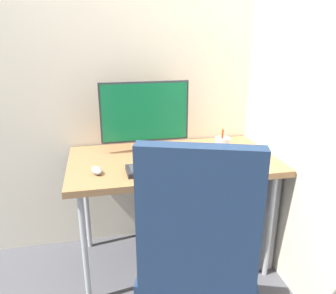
% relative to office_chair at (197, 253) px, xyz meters
% --- Properties ---
extents(ground_plane, '(8.00, 8.00, 0.00)m').
position_rel_office_chair_xyz_m(ground_plane, '(0.05, 0.73, -0.59)').
color(ground_plane, '#4C4C51').
extents(wall_back, '(2.65, 0.04, 2.80)m').
position_rel_office_chair_xyz_m(wall_back, '(0.05, 1.11, 0.81)').
color(wall_back, beige).
rests_on(wall_back, ground_plane).
extents(wall_side_right, '(0.04, 2.07, 2.80)m').
position_rel_office_chair_xyz_m(wall_side_right, '(0.72, 0.53, 0.81)').
color(wall_side_right, beige).
rests_on(wall_side_right, ground_plane).
extents(desk, '(1.28, 0.70, 0.76)m').
position_rel_office_chair_xyz_m(desk, '(0.05, 0.73, 0.12)').
color(desk, '#996B42').
rests_on(desk, ground_plane).
extents(office_chair, '(0.65, 0.65, 1.13)m').
position_rel_office_chair_xyz_m(office_chair, '(0.00, 0.00, 0.00)').
color(office_chair, black).
rests_on(office_chair, ground_plane).
extents(filing_cabinet, '(0.46, 0.46, 0.67)m').
position_rel_office_chair_xyz_m(filing_cabinet, '(0.46, 0.71, -0.25)').
color(filing_cabinet, gray).
rests_on(filing_cabinet, ground_plane).
extents(monitor, '(0.57, 0.12, 0.46)m').
position_rel_office_chair_xyz_m(monitor, '(-0.10, 0.89, 0.43)').
color(monitor, '#333338').
rests_on(monitor, desk).
extents(keyboard, '(0.47, 0.16, 0.03)m').
position_rel_office_chair_xyz_m(keyboard, '(-0.02, 0.54, 0.19)').
color(keyboard, black).
rests_on(keyboard, desk).
extents(mouse, '(0.08, 0.11, 0.04)m').
position_rel_office_chair_xyz_m(mouse, '(-0.42, 0.58, 0.19)').
color(mouse, '#9EA0A5').
rests_on(mouse, desk).
extents(pen_holder, '(0.10, 0.10, 0.18)m').
position_rel_office_chair_xyz_m(pen_holder, '(0.40, 0.79, 0.22)').
color(pen_holder, silver).
rests_on(pen_holder, desk).
extents(notebook, '(0.12, 0.16, 0.02)m').
position_rel_office_chair_xyz_m(notebook, '(0.39, 0.56, 0.18)').
color(notebook, '#B23333').
rests_on(notebook, desk).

